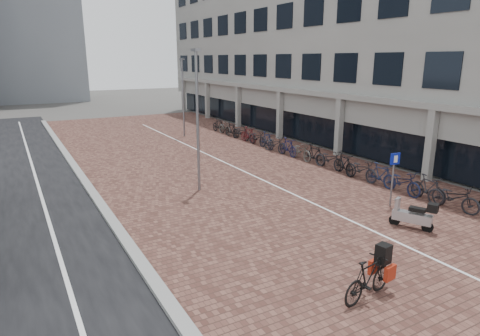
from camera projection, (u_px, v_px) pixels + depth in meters
The scene contains 12 objects.
ground at pixel (344, 260), 11.72m from camera, with size 140.00×140.00×0.00m, color #474442.
plaza_brick at pixel (218, 162), 22.79m from camera, with size 14.50×42.00×0.04m, color brown.
curb at pixel (83, 178), 19.41m from camera, with size 0.35×42.00×0.14m, color gray.
lane_line at pixel (38, 185), 18.53m from camera, with size 0.12×44.00×0.00m, color white.
parking_line at pixel (222, 161), 22.87m from camera, with size 0.10×30.00×0.00m, color white.
office_building at pixel (331, 15), 29.19m from camera, with size 8.40×40.00×15.00m.
hero_bike at pixel (368, 278), 9.69m from camera, with size 1.80×0.78×1.23m.
scooter_front at pixel (412, 215), 13.72m from camera, with size 0.46×1.47×1.01m, color #A8A8AD, non-canonical shape.
parking_sign at pixel (393, 172), 15.60m from camera, with size 0.44×0.11×2.10m.
lamp_near at pixel (198, 123), 17.12m from camera, with size 0.12×0.12×5.83m, color gray.
lamp_far at pixel (183, 99), 29.49m from camera, with size 0.12×0.12×5.47m, color slate.
bike_row at pixel (296, 149), 23.53m from camera, with size 1.16×21.47×1.05m.
Camera 1 is at (-7.78, -7.87, 5.51)m, focal length 31.04 mm.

